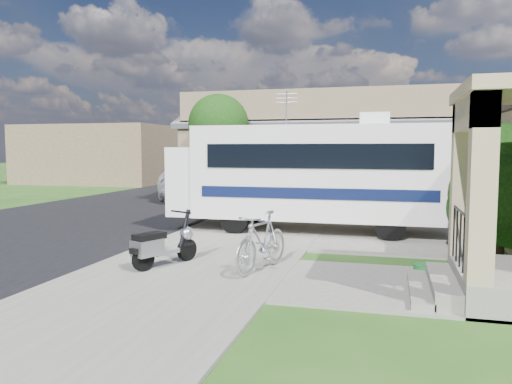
% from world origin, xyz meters
% --- Properties ---
extents(ground, '(120.00, 120.00, 0.00)m').
position_xyz_m(ground, '(0.00, 0.00, 0.00)').
color(ground, '#1B4512').
extents(street_slab, '(9.00, 80.00, 0.02)m').
position_xyz_m(street_slab, '(-7.50, 10.00, 0.01)').
color(street_slab, black).
rests_on(street_slab, ground).
extents(sidewalk_slab, '(4.00, 80.00, 0.06)m').
position_xyz_m(sidewalk_slab, '(-1.00, 10.00, 0.03)').
color(sidewalk_slab, slate).
rests_on(sidewalk_slab, ground).
extents(driveway_slab, '(7.00, 6.00, 0.05)m').
position_xyz_m(driveway_slab, '(1.50, 4.50, 0.03)').
color(driveway_slab, slate).
rests_on(driveway_slab, ground).
extents(walk_slab, '(4.00, 3.00, 0.05)m').
position_xyz_m(walk_slab, '(3.00, -1.00, 0.03)').
color(walk_slab, slate).
rests_on(walk_slab, ground).
extents(warehouse, '(12.50, 8.40, 5.04)m').
position_xyz_m(warehouse, '(0.00, 13.97, 1.99)').
color(warehouse, brown).
rests_on(warehouse, ground).
extents(distant_bldg_far, '(10.00, 8.00, 4.00)m').
position_xyz_m(distant_bldg_far, '(-17.00, 22.00, 2.00)').
color(distant_bldg_far, brown).
rests_on(distant_bldg_far, ground).
extents(distant_bldg_near, '(8.00, 7.00, 3.20)m').
position_xyz_m(distant_bldg_near, '(-15.00, 34.00, 1.60)').
color(distant_bldg_near, brown).
rests_on(distant_bldg_near, ground).
extents(street_tree_a, '(2.44, 2.40, 4.58)m').
position_xyz_m(street_tree_a, '(-3.70, 9.05, 3.25)').
color(street_tree_a, black).
rests_on(street_tree_a, ground).
extents(street_tree_b, '(2.44, 2.40, 4.73)m').
position_xyz_m(street_tree_b, '(-3.70, 19.05, 3.39)').
color(street_tree_b, black).
rests_on(street_tree_b, ground).
extents(street_tree_c, '(2.44, 2.40, 4.42)m').
position_xyz_m(street_tree_c, '(-3.70, 28.05, 3.10)').
color(street_tree_c, black).
rests_on(street_tree_c, ground).
extents(motorhome, '(7.83, 2.63, 4.00)m').
position_xyz_m(motorhome, '(0.59, 4.45, 1.72)').
color(motorhome, white).
rests_on(motorhome, ground).
extents(shrub, '(2.41, 2.30, 2.96)m').
position_xyz_m(shrub, '(5.22, 1.83, 1.52)').
color(shrub, black).
rests_on(shrub, ground).
extents(scooter, '(0.90, 1.57, 1.09)m').
position_xyz_m(scooter, '(-1.55, -0.86, 0.49)').
color(scooter, black).
rests_on(scooter, ground).
extents(bicycle, '(1.01, 1.96, 1.14)m').
position_xyz_m(bicycle, '(0.46, -0.64, 0.57)').
color(bicycle, '#A5A5AD').
rests_on(bicycle, ground).
extents(pickup_truck, '(4.09, 6.94, 1.81)m').
position_xyz_m(pickup_truck, '(-6.11, 13.22, 0.91)').
color(pickup_truck, beige).
rests_on(pickup_truck, ground).
extents(van, '(2.93, 6.28, 1.77)m').
position_xyz_m(van, '(-6.78, 19.41, 0.89)').
color(van, beige).
rests_on(van, ground).
extents(garden_hose, '(0.44, 0.44, 0.20)m').
position_xyz_m(garden_hose, '(3.52, -0.06, 0.10)').
color(garden_hose, '#146622').
rests_on(garden_hose, ground).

